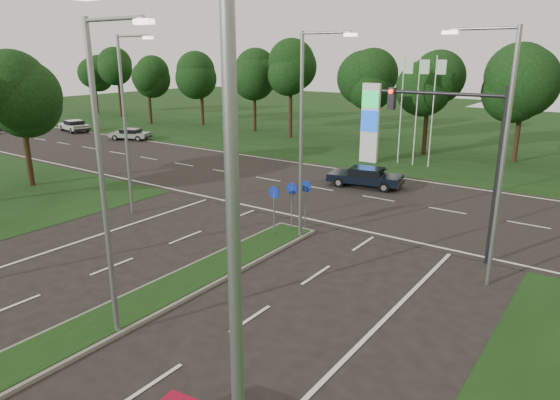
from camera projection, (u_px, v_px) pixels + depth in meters
The scene contains 16 objects.
verge_far at pixel (492, 132), 53.75m from camera, with size 160.00×50.00×0.02m, color black.
cross_road at pixel (363, 196), 29.52m from camera, with size 160.00×12.00×0.02m, color black.
median_kerb at pixel (40, 355), 13.87m from camera, with size 2.00×26.00×0.12m, color slate.
streetlight_median_near at pixel (105, 170), 13.46m from camera, with size 2.53×0.22×9.00m.
streetlight_median_far at pixel (305, 127), 21.28m from camera, with size 2.53×0.22×9.00m.
streetlight_left_far at pixel (127, 117), 24.89m from camera, with size 2.53×0.22×9.00m.
streetlight_right_far at pixel (498, 146), 16.94m from camera, with size 2.53×0.22×9.00m.
streetlight_right_near at pixel (223, 316), 6.00m from camera, with size 2.53×0.22×9.00m.
traffic_signal at pixel (466, 145), 19.52m from camera, with size 5.10×0.42×7.00m.
median_signs at pixel (291, 197), 23.10m from camera, with size 1.16×1.76×2.38m.
gas_pylon at pixel (373, 121), 37.80m from camera, with size 5.80×1.26×8.00m.
tree_left_far at pixel (21, 88), 29.88m from camera, with size 5.20×5.20×8.86m.
treeline_far at pixel (457, 70), 39.99m from camera, with size 6.00×6.00×9.90m.
navy_sedan at pixel (365, 177), 31.38m from camera, with size 4.76×2.61×1.24m.
far_car_a at pixel (130, 134), 48.57m from camera, with size 4.13×2.98×1.09m.
far_car_b at pixel (74, 126), 53.73m from camera, with size 4.54×2.66×1.23m.
Camera 1 is at (12.46, -1.97, 8.10)m, focal length 32.00 mm.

